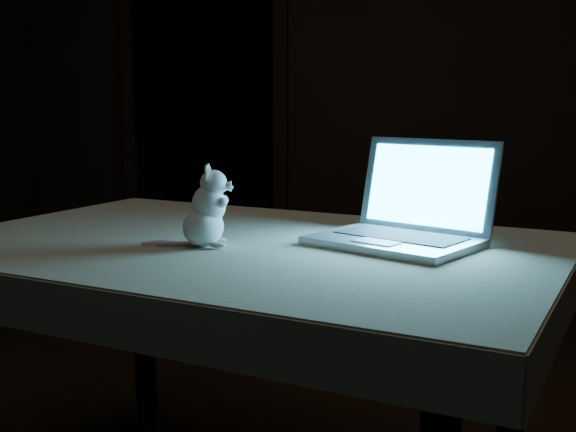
# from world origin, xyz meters

# --- Properties ---
(back_wall) EXTENTS (4.50, 0.04, 2.60)m
(back_wall) POSITION_xyz_m (0.00, 2.50, 1.30)
(back_wall) COLOR black
(back_wall) RESTS_ON ground
(doorway) EXTENTS (1.06, 0.36, 2.13)m
(doorway) POSITION_xyz_m (-1.10, 2.50, 1.06)
(doorway) COLOR black
(doorway) RESTS_ON back_wall
(table) EXTENTS (1.78, 1.43, 0.83)m
(table) POSITION_xyz_m (-0.27, -0.04, 0.42)
(table) COLOR black
(table) RESTS_ON floor
(tablecloth) EXTENTS (2.01, 1.81, 0.12)m
(tablecloth) POSITION_xyz_m (-0.20, -0.10, 0.78)
(tablecloth) COLOR beige
(tablecloth) RESTS_ON table
(laptop) EXTENTS (0.54, 0.52, 0.28)m
(laptop) POSITION_xyz_m (0.14, -0.03, 0.98)
(laptop) COLOR #B0B0B5
(laptop) RESTS_ON tablecloth
(plush_mouse) EXTENTS (0.20, 0.20, 0.21)m
(plush_mouse) POSITION_xyz_m (-0.35, -0.13, 0.95)
(plush_mouse) COLOR white
(plush_mouse) RESTS_ON tablecloth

